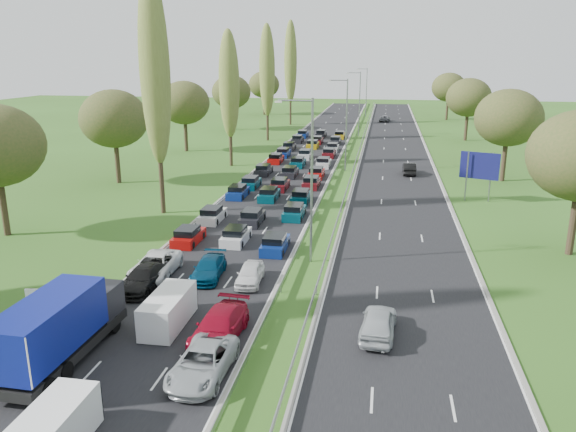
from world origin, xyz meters
The scene contains 23 objects.
ground centered at (4.50, 80.00, 0.00)m, with size 260.00×260.00×0.00m, color #2E5119.
near_carriageway centered at (-2.25, 82.50, 0.00)m, with size 10.50×215.00×0.04m, color black.
far_carriageway centered at (11.25, 82.50, 0.00)m, with size 10.50×215.00×0.04m, color black.
central_reservation centered at (4.50, 82.50, 0.55)m, with size 2.36×215.00×0.32m.
lamp_columns centered at (4.50, 78.00, 6.00)m, with size 0.18×140.18×12.00m.
poplar_row centered at (-11.50, 68.17, 12.39)m, with size 2.80×127.80×22.44m.
woodland_left centered at (-22.00, 62.63, 7.68)m, with size 8.00×166.00×11.10m.
woodland_right centered at (24.00, 66.67, 7.68)m, with size 8.00×153.00×11.10m.
traffic_queue_fill centered at (-2.22, 77.24, 0.44)m, with size 9.10×69.12×0.80m.
near_car_2 centered at (-5.77, 38.24, 0.79)m, with size 2.56×5.55×1.54m, color white.
near_car_3 centered at (-5.63, 36.09, 0.75)m, with size 2.06×5.06×1.47m, color black.
near_car_7 centered at (-2.02, 38.65, 0.69)m, with size 1.88×4.63×1.34m, color #053453.
near_car_10 centered at (1.49, 26.60, 0.74)m, with size 2.40×5.20×1.45m, color #A0A6AA.
near_car_11 centered at (1.23, 30.24, 0.80)m, with size 2.19×5.39×1.56m, color maroon.
near_car_12 centered at (1.02, 38.13, 0.69)m, with size 1.59×3.95×1.34m, color silver.
far_car_0 centered at (9.65, 32.13, 0.80)m, with size 1.84×4.58×1.56m, color #A9AFB3.
far_car_1 centered at (12.84, 77.12, 0.77)m, with size 1.58×4.54×1.50m, color black.
far_car_2 centered at (9.30, 138.88, 0.73)m, with size 2.37×5.14×1.43m, color gray.
blue_lorry centered at (-5.78, 26.72, 1.93)m, with size 2.43×8.76×3.70m.
white_van_front centered at (-2.47, 20.49, 0.97)m, with size 1.84×4.70×1.89m.
white_van_rear centered at (-2.07, 31.50, 0.98)m, with size 1.86×4.74×1.90m.
info_sign centered at (-9.40, 30.39, 1.37)m, with size 1.50×0.32×2.10m.
direction_sign centered at (19.40, 63.98, 3.57)m, with size 3.79×1.46×5.20m.
Camera 1 is at (9.52, 3.92, 14.74)m, focal length 35.00 mm.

